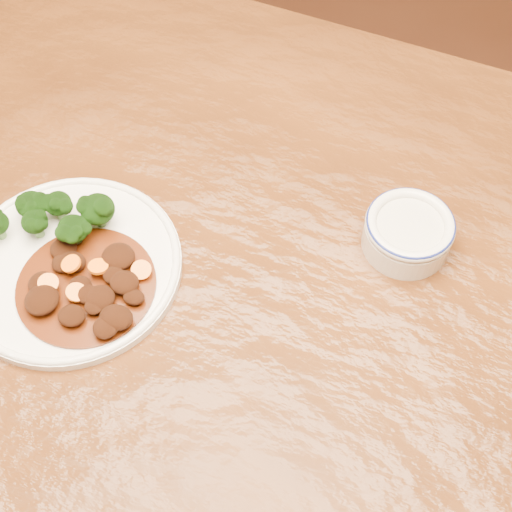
% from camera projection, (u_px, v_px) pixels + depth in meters
% --- Properties ---
extents(ground, '(4.00, 4.00, 0.00)m').
position_uv_depth(ground, '(250.00, 455.00, 1.48)').
color(ground, '#431E10').
rests_on(ground, ground).
extents(dining_table, '(1.59, 1.05, 0.75)m').
position_uv_depth(dining_table, '(246.00, 290.00, 0.93)').
color(dining_table, '#582C0F').
rests_on(dining_table, ground).
extents(dinner_plate, '(0.26, 0.26, 0.02)m').
position_uv_depth(dinner_plate, '(70.00, 266.00, 0.84)').
color(dinner_plate, white).
rests_on(dinner_plate, dining_table).
extents(broccoli_florets, '(0.14, 0.09, 0.05)m').
position_uv_depth(broccoli_florets, '(56.00, 215.00, 0.85)').
color(broccoli_florets, '#578645').
rests_on(broccoli_florets, dinner_plate).
extents(mince_stew, '(0.16, 0.16, 0.03)m').
position_uv_depth(mince_stew, '(86.00, 285.00, 0.81)').
color(mince_stew, '#4F1F08').
rests_on(mince_stew, dinner_plate).
extents(dip_bowl, '(0.11, 0.11, 0.05)m').
position_uv_depth(dip_bowl, '(408.00, 232.00, 0.85)').
color(dip_bowl, beige).
rests_on(dip_bowl, dining_table).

